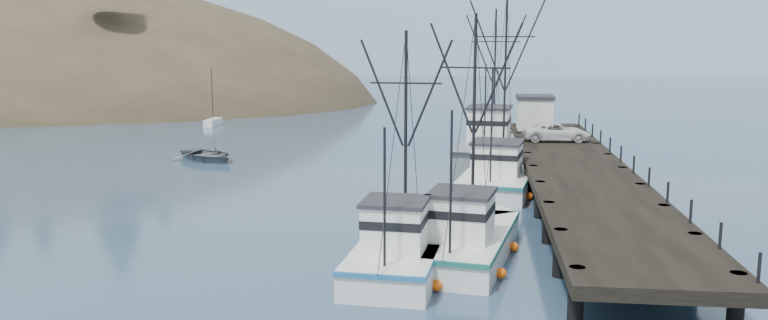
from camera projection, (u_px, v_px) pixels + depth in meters
ground at (280, 274)px, 30.84m from camera, size 400.00×400.00×0.00m
pier at (577, 171)px, 44.56m from camera, size 6.00×44.00×2.00m
distant_ridge at (483, 72)px, 196.07m from camera, size 360.00×40.00×26.00m
distant_ridge_far at (309, 68)px, 216.70m from camera, size 180.00×25.00×18.00m
moored_sailboats at (149, 115)px, 88.38m from camera, size 24.67×16.10×6.35m
trawler_near at (468, 239)px, 33.06m from camera, size 5.08×10.88×11.01m
trawler_mid at (401, 250)px, 31.33m from camera, size 4.09×10.25×10.27m
trawler_far at (500, 175)px, 47.91m from camera, size 5.79×12.74×12.74m
work_vessel at (491, 148)px, 56.67m from camera, size 5.60×14.17×12.00m
pier_shed at (535, 112)px, 61.76m from camera, size 3.00×3.20×2.80m
pickup_truck at (557, 132)px, 54.88m from camera, size 4.95×2.51×1.34m
motorboat at (208, 160)px, 58.66m from camera, size 7.00×6.70×1.18m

